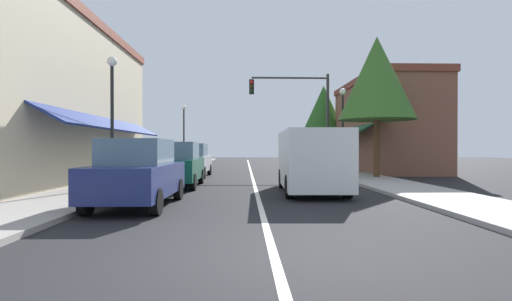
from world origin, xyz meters
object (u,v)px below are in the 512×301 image
(street_lamp_left_near, at_px, (112,100))
(tree_right_far, at_px, (324,109))
(street_lamp_right_mid, at_px, (343,117))
(tree_right_near, at_px, (377,78))
(parked_car_nearest_left, at_px, (138,173))
(traffic_signal_mast_arm, at_px, (302,106))
(parked_car_second_left, at_px, (177,165))
(street_lamp_left_far, at_px, (184,126))
(van_in_lane, at_px, (311,159))
(parked_car_third_left, at_px, (192,160))

(street_lamp_left_near, bearing_deg, tree_right_far, 57.07)
(street_lamp_right_mid, bearing_deg, tree_right_near, -61.29)
(parked_car_nearest_left, distance_m, traffic_signal_mast_arm, 15.47)
(street_lamp_left_near, relative_size, tree_right_far, 0.73)
(parked_car_nearest_left, distance_m, tree_right_near, 13.26)
(tree_right_near, height_order, tree_right_far, tree_right_near)
(parked_car_nearest_left, relative_size, tree_right_far, 0.62)
(parked_car_second_left, height_order, traffic_signal_mast_arm, traffic_signal_mast_arm)
(parked_car_second_left, relative_size, tree_right_near, 0.59)
(street_lamp_left_near, height_order, tree_right_far, tree_right_far)
(street_lamp_right_mid, relative_size, street_lamp_left_far, 0.98)
(van_in_lane, xyz_separation_m, street_lamp_right_mid, (3.06, 7.54, 2.08))
(street_lamp_left_far, height_order, tree_right_far, tree_right_far)
(van_in_lane, bearing_deg, parked_car_third_left, 126.57)
(parked_car_second_left, height_order, street_lamp_left_far, street_lamp_left_far)
(van_in_lane, distance_m, tree_right_far, 18.99)
(street_lamp_left_near, xyz_separation_m, tree_right_far, (11.28, 17.41, 1.49))
(street_lamp_left_near, height_order, street_lamp_right_mid, street_lamp_left_near)
(parked_car_nearest_left, distance_m, tree_right_far, 23.53)
(parked_car_second_left, height_order, van_in_lane, van_in_lane)
(parked_car_nearest_left, xyz_separation_m, tree_right_near, (9.28, 8.55, 4.07))
(street_lamp_left_near, relative_size, street_lamp_right_mid, 1.01)
(tree_right_far, bearing_deg, van_in_lane, -103.10)
(van_in_lane, height_order, tree_right_near, tree_right_near)
(parked_car_nearest_left, xyz_separation_m, tree_right_far, (9.30, 21.26, 3.86))
(parked_car_nearest_left, xyz_separation_m, van_in_lane, (5.07, 3.10, 0.27))
(traffic_signal_mast_arm, xyz_separation_m, street_lamp_right_mid, (1.78, -3.07, -0.95))
(parked_car_second_left, height_order, tree_right_far, tree_right_far)
(street_lamp_left_far, bearing_deg, parked_car_third_left, -78.62)
(parked_car_second_left, bearing_deg, street_lamp_left_far, 97.62)
(tree_right_near, bearing_deg, van_in_lane, -127.68)
(tree_right_far, bearing_deg, traffic_signal_mast_arm, -111.32)
(parked_car_third_left, xyz_separation_m, street_lamp_right_mid, (8.17, 0.22, 2.35))
(tree_right_far, bearing_deg, street_lamp_left_far, -172.80)
(traffic_signal_mast_arm, bearing_deg, parked_car_third_left, -152.75)
(van_in_lane, distance_m, street_lamp_right_mid, 8.40)
(van_in_lane, relative_size, tree_right_near, 0.75)
(traffic_signal_mast_arm, distance_m, tree_right_far, 8.12)
(parked_car_second_left, distance_m, parked_car_third_left, 5.31)
(street_lamp_left_far, bearing_deg, tree_right_near, -45.22)
(parked_car_nearest_left, bearing_deg, parked_car_second_left, 89.41)
(street_lamp_right_mid, distance_m, tree_right_far, 10.79)
(parked_car_nearest_left, distance_m, parked_car_third_left, 10.43)
(van_in_lane, bearing_deg, street_lamp_left_far, 114.38)
(traffic_signal_mast_arm, bearing_deg, street_lamp_left_near, -130.19)
(parked_car_third_left, bearing_deg, street_lamp_left_near, -105.32)
(street_lamp_left_near, bearing_deg, street_lamp_right_mid, 33.89)
(street_lamp_right_mid, bearing_deg, street_lamp_left_near, -146.11)
(van_in_lane, distance_m, traffic_signal_mast_arm, 11.11)
(parked_car_second_left, xyz_separation_m, traffic_signal_mast_arm, (6.23, 8.59, 3.30))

